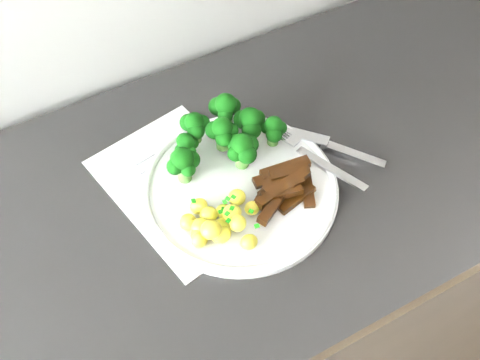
{
  "coord_description": "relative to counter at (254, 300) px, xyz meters",
  "views": [
    {
      "loc": [
        -0.28,
        1.2,
        1.63
      ],
      "look_at": [
        -0.02,
        1.67,
        0.9
      ],
      "focal_mm": 44.65,
      "sensor_mm": 36.0,
      "label": 1
    }
  ],
  "objects": [
    {
      "name": "counter",
      "position": [
        0.0,
        0.0,
        0.0
      ],
      "size": [
        2.33,
        0.58,
        0.87
      ],
      "color": "black",
      "rests_on": "ground"
    },
    {
      "name": "recipe_paper",
      "position": [
        -0.11,
        0.05,
        0.44
      ],
      "size": [
        0.25,
        0.31,
        0.0
      ],
      "color": "silver",
      "rests_on": "counter"
    },
    {
      "name": "plate",
      "position": [
        -0.04,
        -0.01,
        0.45
      ],
      "size": [
        0.3,
        0.3,
        0.02
      ],
      "color": "white",
      "rests_on": "counter"
    },
    {
      "name": "broccoli",
      "position": [
        -0.03,
        0.07,
        0.49
      ],
      "size": [
        0.21,
        0.13,
        0.08
      ],
      "color": "#3B6725",
      "rests_on": "plate"
    },
    {
      "name": "potatoes",
      "position": [
        -0.1,
        -0.06,
        0.46
      ],
      "size": [
        0.12,
        0.11,
        0.04
      ],
      "color": "gold",
      "rests_on": "plate"
    },
    {
      "name": "beef_strips",
      "position": [
        0.02,
        -0.04,
        0.46
      ],
      "size": [
        0.13,
        0.1,
        0.03
      ],
      "color": "black",
      "rests_on": "plate"
    },
    {
      "name": "fork",
      "position": [
        0.09,
        -0.02,
        0.46
      ],
      "size": [
        0.08,
        0.19,
        0.02
      ],
      "color": "silver",
      "rests_on": "plate"
    },
    {
      "name": "knife",
      "position": [
        0.14,
        -0.01,
        0.45
      ],
      "size": [
        0.15,
        0.19,
        0.02
      ],
      "color": "silver",
      "rests_on": "plate"
    }
  ]
}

